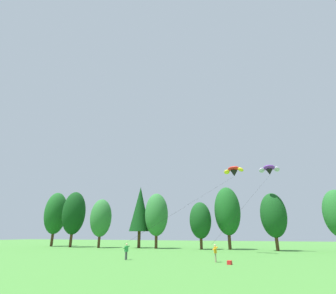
% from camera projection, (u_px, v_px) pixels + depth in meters
% --- Properties ---
extents(treeline_tree_a, '(5.17, 5.17, 12.49)m').
position_uv_depth(treeline_tree_a, '(56.00, 213.00, 62.31)').
color(treeline_tree_a, '#472D19').
rests_on(treeline_tree_a, ground_plane).
extents(treeline_tree_b, '(5.05, 5.05, 12.03)m').
position_uv_depth(treeline_tree_b, '(74.00, 213.00, 58.28)').
color(treeline_tree_b, '#472D19').
rests_on(treeline_tree_b, ground_plane).
extents(treeline_tree_c, '(4.49, 4.49, 9.97)m').
position_uv_depth(treeline_tree_c, '(101.00, 218.00, 55.05)').
color(treeline_tree_c, '#472D19').
rests_on(treeline_tree_c, ground_plane).
extents(treeline_tree_d, '(4.37, 4.37, 12.61)m').
position_uv_depth(treeline_tree_d, '(140.00, 209.00, 55.26)').
color(treeline_tree_d, '#472D19').
rests_on(treeline_tree_d, ground_plane).
extents(treeline_tree_e, '(4.71, 4.71, 10.78)m').
position_uv_depth(treeline_tree_e, '(156.00, 214.00, 52.53)').
color(treeline_tree_e, '#472D19').
rests_on(treeline_tree_e, ground_plane).
extents(treeline_tree_f, '(4.13, 4.13, 8.63)m').
position_uv_depth(treeline_tree_f, '(200.00, 220.00, 49.06)').
color(treeline_tree_f, '#472D19').
rests_on(treeline_tree_f, ground_plane).
extents(treeline_tree_g, '(4.90, 4.90, 11.47)m').
position_uv_depth(treeline_tree_g, '(227.00, 211.00, 49.26)').
color(treeline_tree_g, '#472D19').
rests_on(treeline_tree_g, ground_plane).
extents(treeline_tree_h, '(4.41, 4.41, 9.67)m').
position_uv_depth(treeline_tree_h, '(273.00, 215.00, 44.85)').
color(treeline_tree_h, '#472D19').
rests_on(treeline_tree_h, ground_plane).
extents(kite_flyer_near, '(0.61, 0.64, 1.69)m').
position_uv_depth(kite_flyer_near, '(126.00, 250.00, 28.31)').
color(kite_flyer_near, '#4C4C51').
rests_on(kite_flyer_near, ground_plane).
extents(kite_flyer_mid, '(0.68, 0.70, 1.69)m').
position_uv_depth(kite_flyer_mid, '(215.00, 252.00, 25.86)').
color(kite_flyer_mid, gray).
rests_on(kite_flyer_mid, ground_plane).
extents(parafoil_kite_high_red_yellow, '(13.03, 15.12, 11.48)m').
position_uv_depth(parafoil_kite_high_red_yellow, '(234.00, 171.00, 40.87)').
color(parafoil_kite_high_red_yellow, red).
extents(parafoil_kite_mid_purple, '(8.96, 20.80, 12.85)m').
position_uv_depth(parafoil_kite_mid_purple, '(269.00, 170.00, 45.42)').
color(parafoil_kite_mid_purple, purple).
extents(picnic_cooler, '(0.43, 0.57, 0.34)m').
position_uv_depth(picnic_cooler, '(230.00, 263.00, 23.69)').
color(picnic_cooler, red).
rests_on(picnic_cooler, ground_plane).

